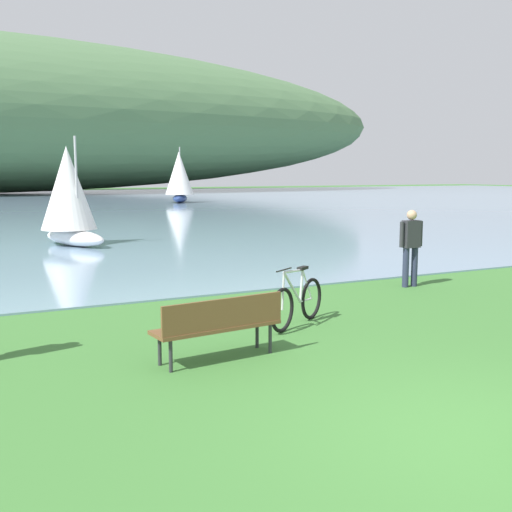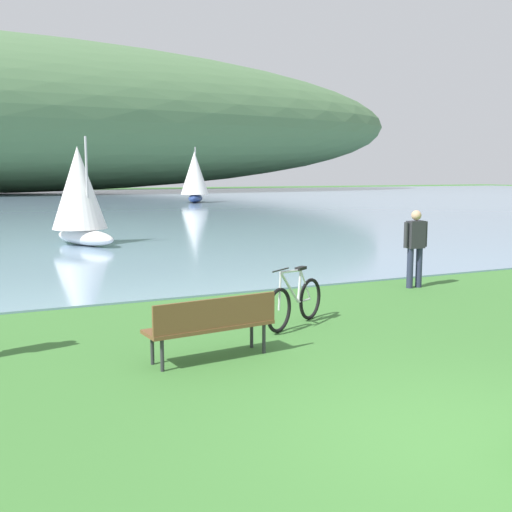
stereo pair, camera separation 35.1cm
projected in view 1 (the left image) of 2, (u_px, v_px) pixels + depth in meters
name	position (u px, v px, depth m)	size (l,w,h in m)	color
ground_plane	(489.00, 439.00, 5.82)	(200.00, 200.00, 0.00)	#3D7533
bay_water	(14.00, 205.00, 47.95)	(180.00, 80.00, 0.04)	#7A99B2
park_bench_near_camera	(219.00, 323.00, 8.20)	(1.84, 0.68, 0.88)	brown
bicycle_leaning_near_bench	(297.00, 302.00, 10.12)	(1.53, 1.00, 1.01)	black
person_at_shoreline	(411.00, 243.00, 13.51)	(0.61, 0.23, 1.71)	#282D47
sailboat_mid_bay	(179.00, 176.00, 50.98)	(3.13, 4.05, 4.65)	navy
sailboat_toward_hillside	(69.00, 195.00, 20.90)	(2.45, 3.25, 3.70)	white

